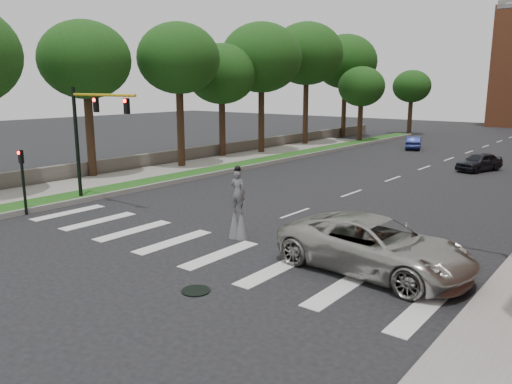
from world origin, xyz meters
name	(u,v)px	position (x,y,z in m)	size (l,w,h in m)	color
ground_plane	(177,255)	(0.00, 0.00, 0.00)	(160.00, 160.00, 0.00)	black
grass_median	(261,162)	(-11.50, 20.00, 0.12)	(2.00, 60.00, 0.25)	#1B4C15
median_curb	(271,163)	(-10.45, 20.00, 0.14)	(0.20, 60.00, 0.28)	gray
sidewalk_left	(141,175)	(-14.50, 10.00, 0.09)	(4.00, 60.00, 0.18)	gray
stone_wall	(227,149)	(-17.00, 22.00, 0.55)	(0.50, 56.00, 1.10)	#59534C
manhole	(196,291)	(3.00, -2.00, 0.02)	(0.90, 0.90, 0.04)	black
traffic_signal	(89,127)	(-9.78, 3.00, 4.15)	(5.30, 0.23, 6.20)	black
secondary_signal	(23,176)	(-10.30, -0.50, 1.95)	(0.25, 0.21, 3.23)	black
stilt_performer	(238,210)	(0.46, 3.03, 1.24)	(0.84, 0.58, 3.08)	#311E13
suv_crossing	(375,245)	(6.59, 3.00, 0.94)	(3.10, 6.73, 1.87)	#A2A099
car_near	(479,162)	(3.72, 27.03, 0.69)	(1.62, 4.04, 1.38)	black
car_mid	(414,143)	(-5.10, 36.91, 0.64)	(1.36, 3.89, 1.28)	navy
tree_1	(85,61)	(-16.46, 7.45, 7.88)	(6.04, 6.04, 10.50)	#311E13
tree_2	(178,59)	(-14.83, 14.28, 8.21)	(6.18, 6.18, 10.88)	#311E13
tree_3	(221,74)	(-16.20, 20.54, 7.21)	(6.06, 6.06, 9.83)	#311E13
tree_4	(307,54)	(-15.63, 33.13, 9.47)	(7.55, 7.55, 12.72)	#311E13
tree_5	(346,62)	(-16.45, 43.08, 9.06)	(7.57, 7.57, 12.31)	#311E13
tree_6	(362,87)	(-12.23, 39.14, 6.12)	(5.13, 5.13, 8.35)	#311E13
tree_7	(412,87)	(-11.32, 51.43, 6.12)	(4.84, 4.84, 8.24)	#311E13
tree_8	(261,58)	(-15.04, 24.67, 8.71)	(7.35, 7.35, 11.87)	#311E13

